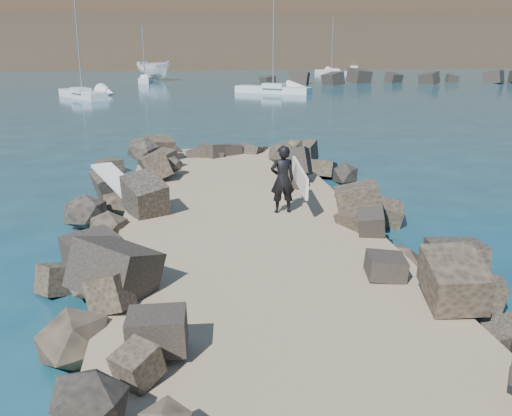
# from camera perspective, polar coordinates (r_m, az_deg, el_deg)

# --- Properties ---
(ground) EXTENTS (800.00, 800.00, 0.00)m
(ground) POSITION_cam_1_polar(r_m,az_deg,el_deg) (13.36, -0.61, -4.99)
(ground) COLOR #0F384C
(ground) RESTS_ON ground
(jetty) EXTENTS (6.00, 26.00, 0.60)m
(jetty) POSITION_cam_1_polar(r_m,az_deg,el_deg) (11.41, 0.71, -7.20)
(jetty) COLOR #8C7759
(jetty) RESTS_ON ground
(riprap_left) EXTENTS (2.60, 22.00, 1.00)m
(riprap_left) POSITION_cam_1_polar(r_m,az_deg,el_deg) (11.75, -13.86, -5.92)
(riprap_left) COLOR black
(riprap_left) RESTS_ON ground
(riprap_right) EXTENTS (2.60, 22.00, 1.00)m
(riprap_right) POSITION_cam_1_polar(r_m,az_deg,el_deg) (12.52, 13.63, -4.51)
(riprap_right) COLOR black
(riprap_right) RESTS_ON ground
(breakwater_secondary) EXTENTS (52.00, 4.00, 1.20)m
(breakwater_secondary) POSITION_cam_1_polar(r_m,az_deg,el_deg) (76.77, 20.90, 12.09)
(breakwater_secondary) COLOR black
(breakwater_secondary) RESTS_ON ground
(headland) EXTENTS (360.00, 140.00, 32.00)m
(headland) POSITION_cam_1_polar(r_m,az_deg,el_deg) (173.09, -4.49, 19.95)
(headland) COLOR #2D4919
(headland) RESTS_ON ground
(surfboard_resting) EXTENTS (1.67, 2.44, 0.08)m
(surfboard_resting) POSITION_cam_1_polar(r_m,az_deg,el_deg) (16.21, -13.64, 2.24)
(surfboard_resting) COLOR white
(surfboard_resting) RESTS_ON riprap_left
(boat_imported) EXTENTS (5.90, 6.80, 2.55)m
(boat_imported) POSITION_cam_1_polar(r_m,az_deg,el_deg) (77.79, -10.15, 13.42)
(boat_imported) COLOR white
(boat_imported) RESTS_ON ground
(surfer_with_board) EXTENTS (0.87, 2.17, 1.75)m
(surfer_with_board) POSITION_cam_1_polar(r_m,az_deg,el_deg) (14.58, 2.92, 2.91)
(surfer_with_board) COLOR black
(surfer_with_board) RESTS_ON jetty
(sailboat_a) EXTENTS (5.01, 6.81, 8.50)m
(sailboat_a) POSITION_cam_1_polar(r_m,az_deg,el_deg) (53.98, -16.99, 10.83)
(sailboat_a) COLOR silver
(sailboat_a) RESTS_ON ground
(sailboat_c) EXTENTS (7.24, 5.56, 9.08)m
(sailboat_c) POSITION_cam_1_polar(r_m,az_deg,el_deg) (56.83, 1.72, 11.75)
(sailboat_c) COLOR silver
(sailboat_c) RESTS_ON ground
(sailboat_b) EXTENTS (1.39, 5.61, 6.89)m
(sailboat_b) POSITION_cam_1_polar(r_m,az_deg,el_deg) (73.09, -11.04, 12.48)
(sailboat_b) COLOR silver
(sailboat_b) RESTS_ON ground
(sailboat_f) EXTENTS (2.75, 6.10, 7.31)m
(sailboat_f) POSITION_cam_1_polar(r_m,az_deg,el_deg) (109.69, 9.71, 13.73)
(sailboat_f) COLOR silver
(sailboat_f) RESTS_ON ground
(sailboat_d) EXTENTS (3.65, 7.23, 8.55)m
(sailboat_d) POSITION_cam_1_polar(r_m,az_deg,el_deg) (89.66, 7.56, 13.29)
(sailboat_d) COLOR silver
(sailboat_d) RESTS_ON ground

